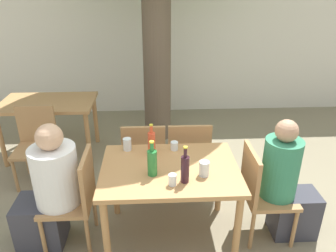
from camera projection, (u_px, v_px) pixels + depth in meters
The scene contains 18 objects.
ground_plane at pixel (170, 236), 3.11m from camera, with size 30.00×30.00×0.00m, color gray.
cafe_building_wall at pixel (159, 31), 5.44m from camera, with size 10.00×0.08×2.80m.
dining_table_front at pixel (170, 177), 2.83m from camera, with size 1.17×0.85×0.76m.
dining_table_back at pixel (48, 109), 4.28m from camera, with size 1.20×0.74×0.76m.
patio_chair_0 at pixel (76, 195), 2.86m from camera, with size 0.44×0.44×0.90m.
patio_chair_1 at pixel (261, 189), 2.93m from camera, with size 0.44×0.44×0.90m.
patio_chair_2 at pixel (144, 156), 3.48m from camera, with size 0.44×0.44×0.90m.
patio_chair_3 at pixel (188, 154), 3.50m from camera, with size 0.44×0.44×0.90m.
patio_chair_4 at pixel (36, 141), 3.79m from camera, with size 0.44×0.44×0.90m.
person_seated_0 at pixel (49, 193), 2.83m from camera, with size 0.59×0.39×1.19m.
person_seated_1 at pixel (287, 187), 2.94m from camera, with size 0.56×0.32×1.18m.
green_bottle_0 at pixel (152, 162), 2.64m from camera, with size 0.08×0.08×0.31m.
wine_bottle_1 at pixel (185, 168), 2.55m from camera, with size 0.07×0.07×0.31m.
soda_bottle_2 at pixel (152, 142), 2.96m from camera, with size 0.07×0.07×0.29m.
drinking_glass_0 at pixel (172, 180), 2.54m from camera, with size 0.06×0.06×0.09m.
drinking_glass_1 at pixel (174, 146), 3.05m from camera, with size 0.07×0.07×0.08m.
drinking_glass_2 at pixel (127, 144), 3.04m from camera, with size 0.08×0.08×0.12m.
drinking_glass_3 at pixel (204, 169), 2.65m from camera, with size 0.08×0.08×0.13m.
Camera 1 is at (-0.14, -2.38, 2.26)m, focal length 35.00 mm.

